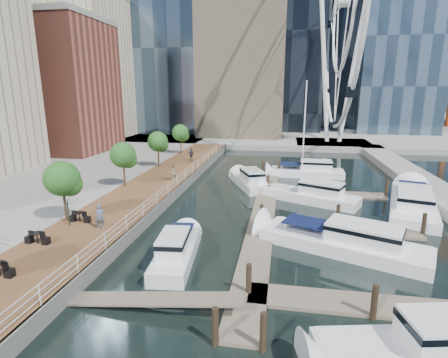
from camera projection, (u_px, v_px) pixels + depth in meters
name	position (u px, v px, depth m)	size (l,w,h in m)	color
ground	(202.00, 272.00, 20.89)	(520.00, 520.00, 0.00)	black
boardwalk	(151.00, 190.00, 36.59)	(6.00, 60.00, 1.00)	brown
seawall	(179.00, 191.00, 36.10)	(0.25, 60.00, 1.00)	#595954
land_far	(271.00, 122.00, 118.30)	(200.00, 114.00, 1.00)	gray
breakwater	(431.00, 190.00, 36.60)	(4.00, 60.00, 1.00)	gray
pier	(333.00, 144.00, 68.19)	(14.00, 12.00, 1.00)	gray
railing	(177.00, 181.00, 35.87)	(0.10, 60.00, 1.05)	white
floating_docks	(323.00, 215.00, 29.00)	(16.00, 34.00, 2.60)	#6D6051
midrise_condos	(11.00, 70.00, 48.80)	(19.00, 67.00, 28.00)	#BCAD8E
ferris_wheel	(344.00, 2.00, 62.03)	(5.80, 45.60, 47.80)	white
street_trees	(123.00, 155.00, 35.11)	(2.60, 42.60, 4.60)	#3F2B1C
cafe_tables	(20.00, 252.00, 20.36)	(2.50, 13.70, 0.74)	black
yacht_foreground	(342.00, 250.00, 23.71)	(3.22, 12.01, 2.15)	white
pedestrian_near	(100.00, 217.00, 24.58)	(0.67, 0.44, 1.83)	#50586B
pedestrian_mid	(173.00, 173.00, 37.95)	(0.91, 0.71, 1.86)	gray
pedestrian_far	(192.00, 154.00, 49.22)	(1.05, 0.44, 1.80)	#2D3138
moored_yachts	(319.00, 206.00, 32.98)	(23.45, 35.56, 11.50)	white
cafe_seating	(4.00, 254.00, 18.35)	(4.34, 12.84, 2.66)	#103D24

